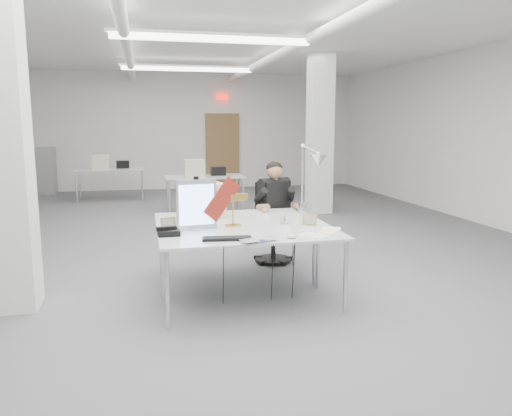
{
  "coord_description": "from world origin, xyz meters",
  "views": [
    {
      "loc": [
        -1.0,
        -7.18,
        1.82
      ],
      "look_at": [
        0.16,
        -2.0,
        0.92
      ],
      "focal_mm": 35.0,
      "sensor_mm": 36.0,
      "label": 1
    }
  ],
  "objects_px": {
    "desk_main": "(251,234)",
    "beige_monitor": "(204,200)",
    "bankers_lamp": "(233,211)",
    "seated_person": "(274,196)",
    "laptop": "(262,242)",
    "desk_phone": "(169,233)",
    "architect_lamp": "(309,175)",
    "monitor": "(197,205)",
    "office_chair": "(273,221)"
  },
  "relations": [
    {
      "from": "laptop",
      "to": "desk_phone",
      "type": "height_order",
      "value": "desk_phone"
    },
    {
      "from": "seated_person",
      "to": "beige_monitor",
      "type": "bearing_deg",
      "value": -172.29
    },
    {
      "from": "architect_lamp",
      "to": "monitor",
      "type": "bearing_deg",
      "value": -165.39
    },
    {
      "from": "office_chair",
      "to": "bankers_lamp",
      "type": "xyz_separation_m",
      "value": [
        -0.75,
        -1.18,
        0.36
      ]
    },
    {
      "from": "beige_monitor",
      "to": "bankers_lamp",
      "type": "bearing_deg",
      "value": -81.23
    },
    {
      "from": "laptop",
      "to": "desk_phone",
      "type": "relative_size",
      "value": 1.67
    },
    {
      "from": "seated_person",
      "to": "bankers_lamp",
      "type": "height_order",
      "value": "seated_person"
    },
    {
      "from": "desk_main",
      "to": "monitor",
      "type": "height_order",
      "value": "monitor"
    },
    {
      "from": "desk_phone",
      "to": "seated_person",
      "type": "bearing_deg",
      "value": 41.08
    },
    {
      "from": "office_chair",
      "to": "laptop",
      "type": "relative_size",
      "value": 3.18
    },
    {
      "from": "bankers_lamp",
      "to": "architect_lamp",
      "type": "relative_size",
      "value": 0.33
    },
    {
      "from": "office_chair",
      "to": "seated_person",
      "type": "bearing_deg",
      "value": -110.14
    },
    {
      "from": "office_chair",
      "to": "bankers_lamp",
      "type": "height_order",
      "value": "office_chair"
    },
    {
      "from": "desk_main",
      "to": "bankers_lamp",
      "type": "bearing_deg",
      "value": 107.25
    },
    {
      "from": "seated_person",
      "to": "laptop",
      "type": "relative_size",
      "value": 2.8
    },
    {
      "from": "seated_person",
      "to": "laptop",
      "type": "distance_m",
      "value": 2.02
    },
    {
      "from": "laptop",
      "to": "beige_monitor",
      "type": "relative_size",
      "value": 0.84
    },
    {
      "from": "office_chair",
      "to": "architect_lamp",
      "type": "bearing_deg",
      "value": -94.34
    },
    {
      "from": "office_chair",
      "to": "desk_phone",
      "type": "xyz_separation_m",
      "value": [
        -1.42,
        -1.46,
        0.23
      ]
    },
    {
      "from": "laptop",
      "to": "beige_monitor",
      "type": "distance_m",
      "value": 1.45
    },
    {
      "from": "desk_main",
      "to": "seated_person",
      "type": "distance_m",
      "value": 1.63
    },
    {
      "from": "architect_lamp",
      "to": "office_chair",
      "type": "bearing_deg",
      "value": 101.43
    },
    {
      "from": "office_chair",
      "to": "architect_lamp",
      "type": "height_order",
      "value": "architect_lamp"
    },
    {
      "from": "laptop",
      "to": "architect_lamp",
      "type": "distance_m",
      "value": 1.53
    },
    {
      "from": "desk_main",
      "to": "bankers_lamp",
      "type": "xyz_separation_m",
      "value": [
        -0.11,
        0.37,
        0.17
      ]
    },
    {
      "from": "desk_main",
      "to": "bankers_lamp",
      "type": "height_order",
      "value": "bankers_lamp"
    },
    {
      "from": "laptop",
      "to": "monitor",
      "type": "bearing_deg",
      "value": 110.06
    },
    {
      "from": "desk_phone",
      "to": "beige_monitor",
      "type": "bearing_deg",
      "value": 59.65
    },
    {
      "from": "desk_main",
      "to": "bankers_lamp",
      "type": "relative_size",
      "value": 5.65
    },
    {
      "from": "desk_main",
      "to": "monitor",
      "type": "relative_size",
      "value": 3.52
    },
    {
      "from": "desk_main",
      "to": "seated_person",
      "type": "relative_size",
      "value": 1.86
    },
    {
      "from": "beige_monitor",
      "to": "architect_lamp",
      "type": "distance_m",
      "value": 1.25
    },
    {
      "from": "desk_phone",
      "to": "architect_lamp",
      "type": "height_order",
      "value": "architect_lamp"
    },
    {
      "from": "seated_person",
      "to": "desk_phone",
      "type": "height_order",
      "value": "seated_person"
    },
    {
      "from": "beige_monitor",
      "to": "laptop",
      "type": "bearing_deg",
      "value": -87.74
    },
    {
      "from": "bankers_lamp",
      "to": "laptop",
      "type": "bearing_deg",
      "value": -89.5
    },
    {
      "from": "bankers_lamp",
      "to": "desk_phone",
      "type": "height_order",
      "value": "bankers_lamp"
    },
    {
      "from": "seated_person",
      "to": "laptop",
      "type": "xyz_separation_m",
      "value": [
        -0.62,
        -1.91,
        -0.13
      ]
    },
    {
      "from": "office_chair",
      "to": "beige_monitor",
      "type": "height_order",
      "value": "beige_monitor"
    },
    {
      "from": "monitor",
      "to": "desk_phone",
      "type": "bearing_deg",
      "value": -151.75
    },
    {
      "from": "desk_main",
      "to": "laptop",
      "type": "xyz_separation_m",
      "value": [
        0.01,
        -0.42,
        0.03
      ]
    },
    {
      "from": "office_chair",
      "to": "desk_phone",
      "type": "height_order",
      "value": "office_chair"
    },
    {
      "from": "desk_phone",
      "to": "beige_monitor",
      "type": "relative_size",
      "value": 0.5
    },
    {
      "from": "laptop",
      "to": "beige_monitor",
      "type": "bearing_deg",
      "value": 89.22
    },
    {
      "from": "monitor",
      "to": "desk_phone",
      "type": "distance_m",
      "value": 0.43
    },
    {
      "from": "office_chair",
      "to": "desk_phone",
      "type": "relative_size",
      "value": 5.32
    },
    {
      "from": "desk_main",
      "to": "beige_monitor",
      "type": "height_order",
      "value": "beige_monitor"
    },
    {
      "from": "monitor",
      "to": "architect_lamp",
      "type": "distance_m",
      "value": 1.44
    },
    {
      "from": "seated_person",
      "to": "architect_lamp",
      "type": "bearing_deg",
      "value": -93.32
    },
    {
      "from": "laptop",
      "to": "architect_lamp",
      "type": "bearing_deg",
      "value": 39.8
    }
  ]
}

